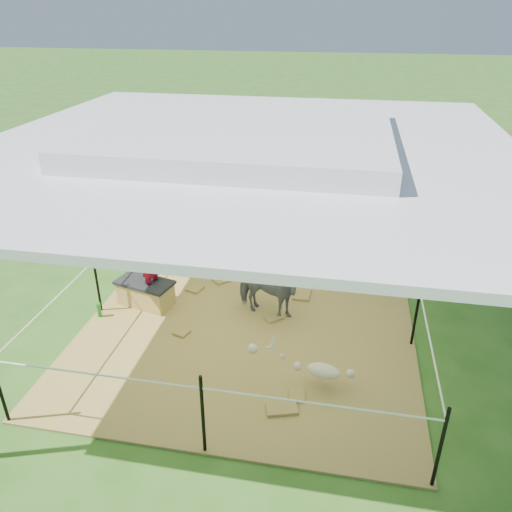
% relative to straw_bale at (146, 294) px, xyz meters
% --- Properties ---
extents(ground, '(90.00, 90.00, 0.00)m').
position_rel_straw_bale_xyz_m(ground, '(1.64, -0.29, -0.21)').
color(ground, '#2D5919').
rests_on(ground, ground).
extents(hay_patch, '(4.60, 4.60, 0.03)m').
position_rel_straw_bale_xyz_m(hay_patch, '(1.64, -0.29, -0.19)').
color(hay_patch, brown).
rests_on(hay_patch, ground).
extents(canopy_tent, '(6.30, 6.30, 2.90)m').
position_rel_straw_bale_xyz_m(canopy_tent, '(1.64, -0.29, 2.48)').
color(canopy_tent, silver).
rests_on(canopy_tent, ground).
extents(rope_fence, '(4.54, 4.54, 1.00)m').
position_rel_straw_bale_xyz_m(rope_fence, '(1.64, -0.29, 0.44)').
color(rope_fence, black).
rests_on(rope_fence, ground).
extents(straw_bale, '(0.87, 0.59, 0.35)m').
position_rel_straw_bale_xyz_m(straw_bale, '(0.00, 0.00, 0.00)').
color(straw_bale, '#B39841').
rests_on(straw_bale, hay_patch).
extents(dark_cloth, '(0.93, 0.64, 0.04)m').
position_rel_straw_bale_xyz_m(dark_cloth, '(-0.00, 0.00, 0.20)').
color(dark_cloth, black).
rests_on(dark_cloth, straw_bale).
extents(woman, '(0.31, 0.39, 0.96)m').
position_rel_straw_bale_xyz_m(woman, '(0.10, 0.00, 0.65)').
color(woman, '#AC102B').
rests_on(woman, straw_bale).
extents(green_bottle, '(0.08, 0.08, 0.22)m').
position_rel_straw_bale_xyz_m(green_bottle, '(-0.55, -0.45, -0.07)').
color(green_bottle, '#1C7F24').
rests_on(green_bottle, hay_patch).
extents(pony, '(1.07, 0.68, 0.84)m').
position_rel_straw_bale_xyz_m(pony, '(1.86, 0.03, 0.24)').
color(pony, '#4D4D52').
rests_on(pony, hay_patch).
extents(pink_hat, '(0.26, 0.26, 0.12)m').
position_rel_straw_bale_xyz_m(pink_hat, '(1.86, 0.03, 0.72)').
color(pink_hat, pink).
rests_on(pink_hat, pony).
extents(foal, '(1.09, 0.74, 0.56)m').
position_rel_straw_bale_xyz_m(foal, '(2.77, -1.37, 0.10)').
color(foal, '#CBB494').
rests_on(foal, hay_patch).
extents(trash_barrel, '(0.68, 0.68, 0.90)m').
position_rel_straw_bale_xyz_m(trash_barrel, '(5.19, 5.46, 0.24)').
color(trash_barrel, blue).
rests_on(trash_barrel, ground).
extents(picnic_table_near, '(2.14, 1.88, 0.74)m').
position_rel_straw_bale_xyz_m(picnic_table_near, '(3.52, 7.91, 0.16)').
color(picnic_table_near, brown).
rests_on(picnic_table_near, ground).
extents(picnic_table_far, '(2.07, 1.56, 0.82)m').
position_rel_straw_bale_xyz_m(picnic_table_far, '(6.59, 9.21, 0.20)').
color(picnic_table_far, brown).
rests_on(picnic_table_far, ground).
extents(distant_person, '(0.59, 0.52, 1.02)m').
position_rel_straw_bale_xyz_m(distant_person, '(4.45, 7.29, 0.31)').
color(distant_person, teal).
rests_on(distant_person, ground).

